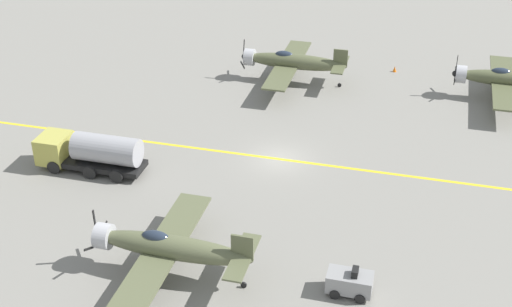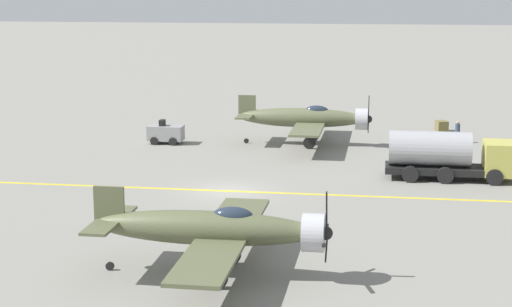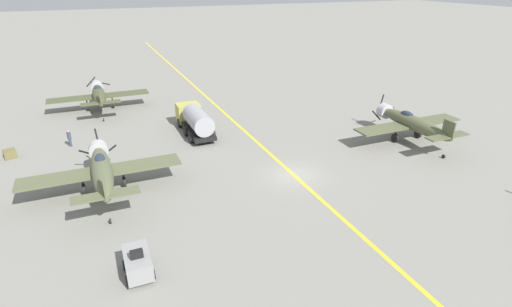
{
  "view_description": "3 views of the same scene",
  "coord_description": "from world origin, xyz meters",
  "views": [
    {
      "loc": [
        -45.79,
        -10.33,
        27.16
      ],
      "look_at": [
        -4.7,
        0.56,
        2.99
      ],
      "focal_mm": 50.0,
      "sensor_mm": 36.0,
      "label": 1
    },
    {
      "loc": [
        47.48,
        9.07,
        11.99
      ],
      "look_at": [
        5.05,
        2.44,
        3.32
      ],
      "focal_mm": 60.0,
      "sensor_mm": 36.0,
      "label": 2
    },
    {
      "loc": [
        -14.8,
        -26.53,
        15.58
      ],
      "look_at": [
        -3.04,
        1.15,
        2.1
      ],
      "focal_mm": 28.0,
      "sensor_mm": 36.0,
      "label": 3
    }
  ],
  "objects": [
    {
      "name": "ground_crew_walking",
      "position": [
        -17.48,
        14.29,
        0.92
      ],
      "size": [
        0.37,
        0.37,
        1.69
      ],
      "color": "#334256",
      "rests_on": "ground"
    },
    {
      "name": "airplane_mid_right",
      "position": [
        14.42,
        2.21,
        2.01
      ],
      "size": [
        12.0,
        9.98,
        3.77
      ],
      "rotation": [
        0.0,
        0.0,
        -0.14
      ],
      "color": "#565B3C",
      "rests_on": "ground"
    },
    {
      "name": "supply_crate_by_tanker",
      "position": [
        -22.63,
        13.42,
        0.43
      ],
      "size": [
        1.21,
        1.1,
        0.85
      ],
      "primitive_type": "cube",
      "rotation": [
        0.0,
        0.0,
        0.27
      ],
      "color": "brown",
      "rests_on": "ground"
    },
    {
      "name": "taxiway_stripe",
      "position": [
        0.0,
        0.0,
        0.0
      ],
      "size": [
        0.3,
        160.0,
        0.01
      ],
      "primitive_type": "cube",
      "color": "yellow",
      "rests_on": "ground"
    },
    {
      "name": "airplane_mid_left",
      "position": [
        -14.99,
        3.13,
        2.01
      ],
      "size": [
        12.0,
        9.98,
        3.8
      ],
      "rotation": [
        0.0,
        0.0,
        0.29
      ],
      "color": "#5A5F41",
      "rests_on": "ground"
    },
    {
      "name": "airplane_far_left",
      "position": [
        -13.95,
        25.48,
        2.01
      ],
      "size": [
        12.0,
        9.98,
        3.65
      ],
      "rotation": [
        0.0,
        0.0,
        0.06
      ],
      "color": "#494E30",
      "rests_on": "ground"
    },
    {
      "name": "fuel_tanker",
      "position": [
        -5.05,
        13.04,
        1.51
      ],
      "size": [
        2.68,
        8.0,
        2.98
      ],
      "color": "black",
      "rests_on": "ground"
    },
    {
      "name": "ground_plane",
      "position": [
        0.0,
        0.0,
        0.0
      ],
      "size": [
        400.0,
        400.0,
        0.0
      ],
      "primitive_type": "plane",
      "color": "gray"
    },
    {
      "name": "tow_tractor",
      "position": [
        -13.91,
        -7.4,
        0.79
      ],
      "size": [
        1.57,
        2.6,
        1.79
      ],
      "color": "gray",
      "rests_on": "ground"
    }
  ]
}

